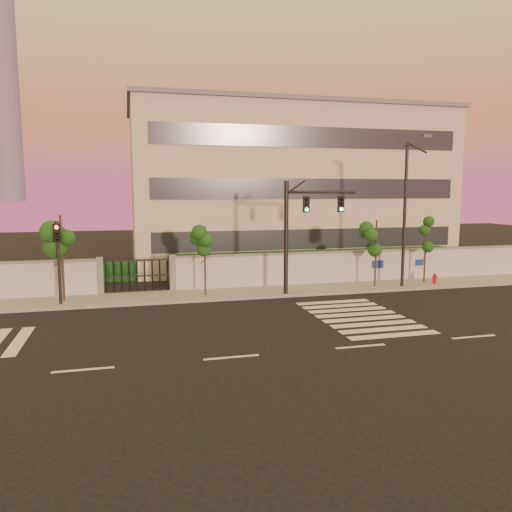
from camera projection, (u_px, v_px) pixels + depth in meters
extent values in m
plane|color=black|center=(231.00, 357.00, 17.70)|extent=(120.00, 120.00, 0.00)
cube|color=gray|center=(193.00, 295.00, 27.77)|extent=(60.00, 3.00, 0.15)
cube|color=#B1B3B9|center=(411.00, 265.00, 32.67)|extent=(31.00, 0.30, 2.00)
cube|color=slate|center=(412.00, 249.00, 32.53)|extent=(31.00, 0.36, 0.12)
cube|color=slate|center=(100.00, 277.00, 27.84)|extent=(0.35, 0.35, 2.20)
cube|color=slate|center=(173.00, 274.00, 28.83)|extent=(0.35, 0.35, 2.20)
cube|color=#103816|center=(318.00, 265.00, 33.72)|extent=(20.00, 2.00, 1.80)
cube|color=#103816|center=(136.00, 270.00, 33.20)|extent=(6.00, 1.50, 1.20)
cube|color=beige|center=(285.00, 189.00, 40.26)|extent=(24.00, 12.00, 12.00)
cube|color=#262D38|center=(311.00, 239.00, 34.94)|extent=(22.00, 0.08, 1.40)
cube|color=#262D38|center=(312.00, 189.00, 34.48)|extent=(22.00, 0.08, 1.40)
cube|color=#262D38|center=(312.00, 137.00, 34.02)|extent=(22.00, 0.08, 1.40)
cube|color=slate|center=(286.00, 111.00, 39.46)|extent=(24.40, 12.40, 0.30)
cylinder|color=slate|center=(3.00, 97.00, 263.26)|extent=(16.00, 16.00, 110.00)
cube|color=silver|center=(20.00, 341.00, 19.63)|extent=(0.50, 4.00, 0.02)
cube|color=silver|center=(394.00, 335.00, 20.39)|extent=(4.00, 0.50, 0.02)
cube|color=silver|center=(383.00, 329.00, 21.25)|extent=(4.00, 0.50, 0.02)
cube|color=silver|center=(373.00, 324.00, 22.11)|extent=(4.00, 0.50, 0.02)
cube|color=silver|center=(364.00, 319.00, 22.98)|extent=(4.00, 0.50, 0.02)
cube|color=silver|center=(355.00, 314.00, 23.84)|extent=(4.00, 0.50, 0.02)
cube|color=silver|center=(347.00, 310.00, 24.71)|extent=(4.00, 0.50, 0.02)
cube|color=silver|center=(340.00, 306.00, 25.57)|extent=(4.00, 0.50, 0.02)
cube|color=silver|center=(333.00, 302.00, 26.43)|extent=(4.00, 0.50, 0.02)
cube|color=silver|center=(83.00, 370.00, 16.46)|extent=(2.00, 0.15, 0.01)
cube|color=silver|center=(231.00, 357.00, 17.70)|extent=(2.00, 0.15, 0.01)
cube|color=silver|center=(360.00, 346.00, 18.93)|extent=(2.00, 0.15, 0.01)
cube|color=silver|center=(474.00, 337.00, 20.17)|extent=(2.00, 0.15, 0.01)
cylinder|color=#382314|center=(62.00, 260.00, 25.88)|extent=(0.13, 0.13, 4.63)
sphere|color=#194D16|center=(61.00, 233.00, 25.70)|extent=(1.18, 1.18, 1.18)
sphere|color=#194D16|center=(70.00, 246.00, 26.09)|extent=(0.90, 0.90, 0.90)
sphere|color=#194D16|center=(54.00, 242.00, 25.53)|extent=(0.86, 0.86, 0.86)
cylinder|color=#382314|center=(205.00, 262.00, 27.25)|extent=(0.11, 0.11, 3.98)
sphere|color=#194D16|center=(205.00, 240.00, 27.09)|extent=(1.00, 1.00, 1.00)
sphere|color=#194D16|center=(210.00, 251.00, 27.42)|extent=(0.76, 0.76, 0.76)
sphere|color=#194D16|center=(200.00, 248.00, 26.95)|extent=(0.73, 0.73, 0.73)
cylinder|color=#382314|center=(376.00, 255.00, 29.86)|extent=(0.11, 0.11, 4.14)
sphere|color=#194D16|center=(376.00, 234.00, 29.69)|extent=(1.02, 1.02, 1.02)
sphere|color=#194D16|center=(379.00, 244.00, 30.03)|extent=(0.78, 0.78, 0.78)
sphere|color=#194D16|center=(373.00, 241.00, 29.54)|extent=(0.74, 0.74, 0.74)
cylinder|color=#382314|center=(425.00, 251.00, 31.18)|extent=(0.11, 0.11, 4.23)
sphere|color=#194D16|center=(426.00, 231.00, 31.02)|extent=(1.00, 1.00, 1.00)
sphere|color=#194D16|center=(428.00, 241.00, 31.35)|extent=(0.76, 0.76, 0.76)
sphere|color=#194D16|center=(423.00, 238.00, 30.88)|extent=(0.73, 0.73, 0.73)
cylinder|color=black|center=(286.00, 239.00, 27.54)|extent=(0.25, 0.25, 6.41)
cylinder|color=black|center=(320.00, 192.00, 27.69)|extent=(3.87, 1.05, 0.17)
cube|color=black|center=(306.00, 204.00, 27.52)|extent=(0.36, 0.19, 0.93)
sphere|color=#0CF259|center=(307.00, 210.00, 27.46)|extent=(0.21, 0.21, 0.21)
cube|color=black|center=(341.00, 204.00, 28.03)|extent=(0.36, 0.19, 0.93)
sphere|color=#0CF259|center=(342.00, 209.00, 27.97)|extent=(0.21, 0.21, 0.21)
cylinder|color=black|center=(59.00, 264.00, 25.14)|extent=(0.16, 0.16, 4.37)
cube|color=black|center=(57.00, 233.00, 24.89)|extent=(0.34, 0.17, 0.87)
sphere|color=red|center=(56.00, 227.00, 24.74)|extent=(0.19, 0.19, 0.19)
cylinder|color=black|center=(404.00, 218.00, 29.65)|extent=(0.19, 0.19, 8.52)
cylinder|color=black|center=(416.00, 147.00, 28.20)|extent=(0.11, 2.04, 0.83)
cube|color=#3F3F44|center=(427.00, 136.00, 27.21)|extent=(0.53, 0.27, 0.16)
cylinder|color=red|center=(435.00, 282.00, 30.92)|extent=(0.23, 0.23, 0.52)
cylinder|color=red|center=(435.00, 277.00, 30.88)|extent=(0.29, 0.29, 0.10)
sphere|color=red|center=(435.00, 275.00, 30.86)|extent=(0.19, 0.19, 0.19)
cylinder|color=red|center=(435.00, 280.00, 30.91)|extent=(0.29, 0.11, 0.10)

